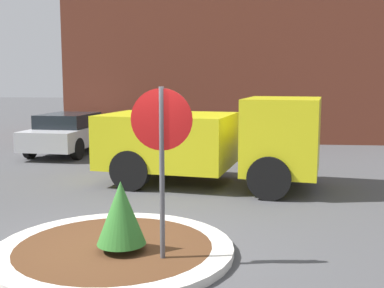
% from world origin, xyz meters
% --- Properties ---
extents(ground_plane, '(120.00, 120.00, 0.00)m').
position_xyz_m(ground_plane, '(0.00, 0.00, 0.00)').
color(ground_plane, '#474749').
extents(traffic_island, '(3.57, 3.57, 0.13)m').
position_xyz_m(traffic_island, '(0.00, 0.00, 0.06)').
color(traffic_island, beige).
rests_on(traffic_island, ground_plane).
extents(stop_sign, '(0.84, 0.07, 2.49)m').
position_xyz_m(stop_sign, '(0.80, -0.41, 1.76)').
color(stop_sign, '#4C4C51').
rests_on(stop_sign, ground_plane).
extents(island_shrub, '(0.71, 0.71, 1.03)m').
position_xyz_m(island_shrub, '(0.16, -0.20, 0.69)').
color(island_shrub, brown).
rests_on(island_shrub, traffic_island).
extents(utility_truck, '(5.55, 3.22, 2.16)m').
position_xyz_m(utility_truck, '(1.19, 4.86, 1.13)').
color(utility_truck, gold).
rests_on(utility_truck, ground_plane).
extents(storefront_building, '(14.10, 6.07, 7.73)m').
position_xyz_m(storefront_building, '(1.61, 15.64, 3.87)').
color(storefront_building, brown).
rests_on(storefront_building, ground_plane).
extents(parked_sedan_silver, '(2.18, 4.66, 1.41)m').
position_xyz_m(parked_sedan_silver, '(-4.07, 9.59, 0.73)').
color(parked_sedan_silver, '#B7B7BC').
rests_on(parked_sedan_silver, ground_plane).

